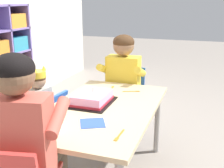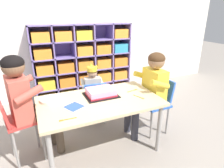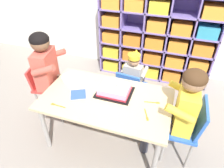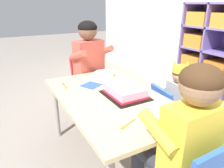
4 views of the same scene
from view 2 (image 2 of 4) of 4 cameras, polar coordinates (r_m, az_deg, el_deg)
name	(u,v)px [view 2 (image 2 of 4)]	position (r m, az deg, el deg)	size (l,w,h in m)	color
ground	(101,147)	(2.25, -3.36, -18.48)	(16.00, 16.00, 0.00)	gray
classroom_back_wall	(63,18)	(3.35, -14.55, 18.85)	(6.40, 0.10, 2.68)	silver
storage_cubby_shelf	(84,65)	(3.29, -8.53, 5.84)	(1.64, 0.34, 1.26)	#7F6BB2
activity_table	(100,105)	(1.96, -3.68, -6.43)	(1.22, 0.71, 0.59)	#D1B789
classroom_chair_blue	(94,99)	(2.52, -5.43, -4.46)	(0.34, 0.37, 0.60)	blue
child_with_crown	(92,86)	(2.55, -6.04, -0.54)	(0.31, 0.32, 0.81)	#B2ADA3
classroom_chair_adult_side	(19,122)	(2.02, -26.44, -10.30)	(0.38, 0.36, 0.70)	red
adult_helper_seated	(27,97)	(1.94, -24.40, -3.66)	(0.46, 0.45, 1.09)	#D15647
classroom_chair_guest_side	(157,99)	(2.40, 13.37, -4.57)	(0.32, 0.38, 0.68)	blue
guest_at_table_side	(150,86)	(2.26, 11.51, -0.52)	(0.44, 0.41, 1.01)	yellow
birthday_cake_on_tray	(101,93)	(2.02, -3.40, -2.63)	(0.34, 0.28, 0.11)	black
paper_plate_stack	(51,100)	(2.00, -18.07, -4.50)	(0.21, 0.21, 0.03)	white
paper_napkin_square	(74,107)	(1.83, -11.42, -6.72)	(0.15, 0.15, 0.00)	#3356B7
fork_beside_plate_stack	(67,119)	(1.64, -13.56, -10.38)	(0.15, 0.02, 0.00)	orange
fork_at_table_front_edge	(139,97)	(2.01, 8.26, -3.93)	(0.07, 0.13, 0.00)	orange
fork_scattered_mid_table	(133,91)	(2.16, 6.31, -1.97)	(0.14, 0.04, 0.00)	orange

